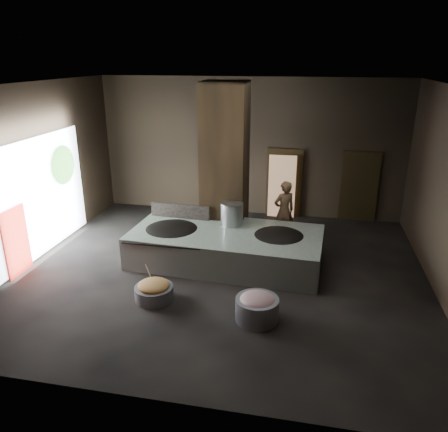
% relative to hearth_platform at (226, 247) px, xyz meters
% --- Properties ---
extents(floor, '(10.00, 9.00, 0.10)m').
position_rel_hearth_platform_xyz_m(floor, '(0.00, -0.56, -0.47)').
color(floor, black).
rests_on(floor, ground).
extents(ceiling, '(10.00, 9.00, 0.10)m').
position_rel_hearth_platform_xyz_m(ceiling, '(0.00, -0.56, 4.13)').
color(ceiling, black).
rests_on(ceiling, back_wall).
extents(back_wall, '(10.00, 0.10, 4.50)m').
position_rel_hearth_platform_xyz_m(back_wall, '(0.00, 3.99, 1.83)').
color(back_wall, black).
rests_on(back_wall, ground).
extents(front_wall, '(10.00, 0.10, 4.50)m').
position_rel_hearth_platform_xyz_m(front_wall, '(0.00, -5.11, 1.83)').
color(front_wall, black).
rests_on(front_wall, ground).
extents(left_wall, '(0.10, 9.00, 4.50)m').
position_rel_hearth_platform_xyz_m(left_wall, '(-5.05, -0.56, 1.83)').
color(left_wall, black).
rests_on(left_wall, ground).
extents(pillar, '(1.20, 1.20, 4.50)m').
position_rel_hearth_platform_xyz_m(pillar, '(-0.30, 1.34, 1.83)').
color(pillar, black).
rests_on(pillar, ground).
extents(hearth_platform, '(5.00, 2.61, 0.85)m').
position_rel_hearth_platform_xyz_m(hearth_platform, '(0.00, 0.00, 0.00)').
color(hearth_platform, '#A5B5A3').
rests_on(hearth_platform, ground).
extents(platform_cap, '(4.76, 2.29, 0.03)m').
position_rel_hearth_platform_xyz_m(platform_cap, '(0.00, 0.00, 0.39)').
color(platform_cap, black).
rests_on(platform_cap, hearth_platform).
extents(wok_left, '(1.53, 1.53, 0.42)m').
position_rel_hearth_platform_xyz_m(wok_left, '(-1.45, -0.05, 0.33)').
color(wok_left, black).
rests_on(wok_left, hearth_platform).
extents(wok_left_rim, '(1.57, 1.57, 0.05)m').
position_rel_hearth_platform_xyz_m(wok_left_rim, '(-1.45, -0.05, 0.40)').
color(wok_left_rim, black).
rests_on(wok_left_rim, hearth_platform).
extents(wok_right, '(1.43, 1.43, 0.40)m').
position_rel_hearth_platform_xyz_m(wok_right, '(1.35, 0.05, 0.33)').
color(wok_right, black).
rests_on(wok_right, hearth_platform).
extents(wok_right_rim, '(1.46, 1.46, 0.05)m').
position_rel_hearth_platform_xyz_m(wok_right_rim, '(1.35, 0.05, 0.40)').
color(wok_right_rim, black).
rests_on(wok_right_rim, hearth_platform).
extents(stock_pot, '(0.59, 0.59, 0.64)m').
position_rel_hearth_platform_xyz_m(stock_pot, '(0.05, 0.55, 0.71)').
color(stock_pot, '#A6AAAD').
rests_on(stock_pot, hearth_platform).
extents(splash_guard, '(1.69, 0.16, 0.42)m').
position_rel_hearth_platform_xyz_m(splash_guard, '(-1.45, 0.75, 0.61)').
color(splash_guard, black).
rests_on(splash_guard, hearth_platform).
extents(cook, '(0.78, 0.71, 1.80)m').
position_rel_hearth_platform_xyz_m(cook, '(1.36, 1.72, 0.48)').
color(cook, '#9B744F').
rests_on(cook, ground).
extents(veg_basin, '(1.12, 1.12, 0.32)m').
position_rel_hearth_platform_xyz_m(veg_basin, '(-1.20, -2.18, -0.27)').
color(veg_basin, gray).
rests_on(veg_basin, ground).
extents(veg_fill, '(0.70, 0.70, 0.22)m').
position_rel_hearth_platform_xyz_m(veg_fill, '(-1.20, -2.18, -0.07)').
color(veg_fill, '#97994A').
rests_on(veg_fill, veg_basin).
extents(ladle, '(0.04, 0.34, 0.61)m').
position_rel_hearth_platform_xyz_m(ladle, '(-1.35, -2.03, 0.13)').
color(ladle, '#A6AAAD').
rests_on(ladle, veg_basin).
extents(meat_basin, '(0.89, 0.89, 0.49)m').
position_rel_hearth_platform_xyz_m(meat_basin, '(1.14, -2.53, -0.18)').
color(meat_basin, gray).
rests_on(meat_basin, ground).
extents(meat_fill, '(0.74, 0.74, 0.28)m').
position_rel_hearth_platform_xyz_m(meat_fill, '(1.14, -2.53, 0.03)').
color(meat_fill, '#AF6973').
rests_on(meat_fill, meat_basin).
extents(doorway_near, '(1.18, 0.08, 2.38)m').
position_rel_hearth_platform_xyz_m(doorway_near, '(1.20, 3.89, 0.68)').
color(doorway_near, black).
rests_on(doorway_near, ground).
extents(doorway_near_glow, '(0.89, 0.04, 2.09)m').
position_rel_hearth_platform_xyz_m(doorway_near_glow, '(1.14, 3.72, 0.63)').
color(doorway_near_glow, '#8C6647').
rests_on(doorway_near_glow, ground).
extents(doorway_far, '(1.18, 0.08, 2.38)m').
position_rel_hearth_platform_xyz_m(doorway_far, '(3.60, 3.89, 0.68)').
color(doorway_far, black).
rests_on(doorway_far, ground).
extents(doorway_far_glow, '(0.74, 0.04, 1.76)m').
position_rel_hearth_platform_xyz_m(doorway_far_glow, '(3.57, 4.10, 0.63)').
color(doorway_far_glow, '#8C6647').
rests_on(doorway_far_glow, ground).
extents(left_opening, '(0.04, 4.20, 3.10)m').
position_rel_hearth_platform_xyz_m(left_opening, '(-4.95, -0.36, 1.18)').
color(left_opening, white).
rests_on(left_opening, ground).
extents(pavilion_sliver, '(0.05, 0.90, 1.70)m').
position_rel_hearth_platform_xyz_m(pavilion_sliver, '(-4.88, -1.66, 0.43)').
color(pavilion_sliver, maroon).
rests_on(pavilion_sliver, ground).
extents(tree_silhouette, '(0.28, 1.10, 1.10)m').
position_rel_hearth_platform_xyz_m(tree_silhouette, '(-4.85, 0.74, 1.78)').
color(tree_silhouette, '#194714').
rests_on(tree_silhouette, left_opening).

